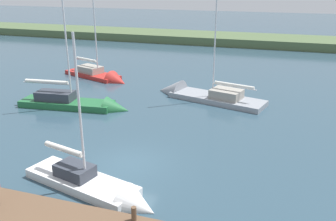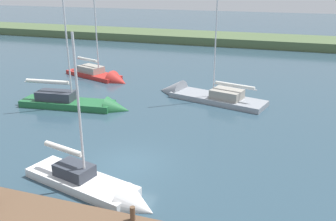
{
  "view_description": "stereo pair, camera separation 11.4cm",
  "coord_description": "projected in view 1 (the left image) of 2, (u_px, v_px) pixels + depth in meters",
  "views": [
    {
      "loc": [
        -7.3,
        15.63,
        9.24
      ],
      "look_at": [
        -0.99,
        -3.71,
        1.87
      ],
      "focal_mm": 38.8,
      "sensor_mm": 36.0,
      "label": 1
    },
    {
      "loc": [
        -7.41,
        15.6,
        9.24
      ],
      "look_at": [
        -0.99,
        -3.71,
        1.87
      ],
      "focal_mm": 38.8,
      "sensor_mm": 36.0,
      "label": 2
    }
  ],
  "objects": [
    {
      "name": "sailboat_inner_slip",
      "position": [
        197.0,
        96.0,
        30.03
      ],
      "size": [
        9.65,
        4.64,
        11.72
      ],
      "rotation": [
        0.0,
        0.0,
        -0.25
      ],
      "color": "gray",
      "rests_on": "ground_plane"
    },
    {
      "name": "sailboat_far_left",
      "position": [
        80.0,
        105.0,
        27.66
      ],
      "size": [
        8.7,
        2.87,
        10.55
      ],
      "rotation": [
        0.0,
        0.0,
        3.25
      ],
      "color": "#236638",
      "rests_on": "ground_plane"
    },
    {
      "name": "sailboat_mid_channel",
      "position": [
        99.0,
        190.0,
        16.64
      ],
      "size": [
        7.3,
        3.4,
        8.09
      ],
      "rotation": [
        0.0,
        0.0,
        2.9
      ],
      "color": "white",
      "rests_on": "ground_plane"
    },
    {
      "name": "mooring_post_near",
      "position": [
        134.0,
        214.0,
        13.64
      ],
      "size": [
        0.2,
        0.2,
        0.57
      ],
      "primitive_type": "cylinder",
      "color": "brown",
      "rests_on": "dock_pier"
    },
    {
      "name": "sailboat_behind_pier",
      "position": [
        101.0,
        77.0,
        35.79
      ],
      "size": [
        7.9,
        4.5,
        8.55
      ],
      "rotation": [
        0.0,
        0.0,
        2.8
      ],
      "color": "#B22823",
      "rests_on": "ground_plane"
    },
    {
      "name": "ground_plane",
      "position": [
        129.0,
        164.0,
        19.25
      ],
      "size": [
        200.0,
        200.0,
        0.0
      ],
      "primitive_type": "plane",
      "color": "#2D4756"
    },
    {
      "name": "far_shoreline",
      "position": [
        237.0,
        43.0,
        55.56
      ],
      "size": [
        180.0,
        8.0,
        2.4
      ],
      "primitive_type": "cube",
      "color": "#4C603D",
      "rests_on": "ground_plane"
    }
  ]
}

